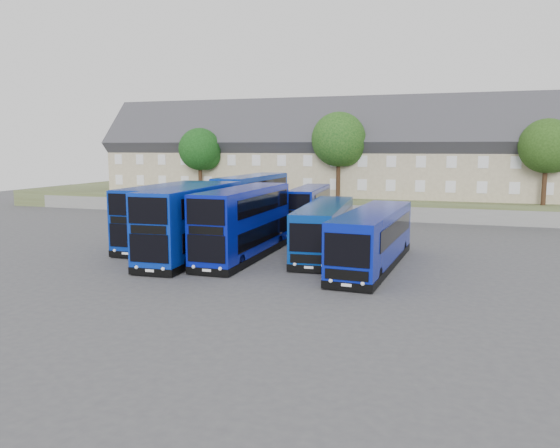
{
  "coord_description": "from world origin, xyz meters",
  "views": [
    {
      "loc": [
        13.95,
        -31.93,
        7.5
      ],
      "look_at": [
        2.49,
        3.69,
        2.2
      ],
      "focal_mm": 35.0,
      "sensor_mm": 36.0,
      "label": 1
    }
  ],
  "objects_px": {
    "dd_front_left": "(166,216)",
    "tree_west": "(201,151)",
    "tree_east": "(548,148)",
    "coach_east_a": "(325,230)",
    "dd_front_mid": "(192,223)",
    "tree_mid": "(340,141)"
  },
  "relations": [
    {
      "from": "dd_front_left",
      "to": "tree_west",
      "type": "xyz_separation_m",
      "value": [
        -6.76,
        20.2,
        4.8
      ]
    },
    {
      "from": "tree_east",
      "to": "coach_east_a",
      "type": "bearing_deg",
      "value": -130.13
    },
    {
      "from": "tree_west",
      "to": "dd_front_mid",
      "type": "bearing_deg",
      "value": -65.55
    },
    {
      "from": "tree_mid",
      "to": "tree_east",
      "type": "height_order",
      "value": "tree_mid"
    },
    {
      "from": "tree_east",
      "to": "dd_front_left",
      "type": "bearing_deg",
      "value": -145.37
    },
    {
      "from": "coach_east_a",
      "to": "tree_mid",
      "type": "xyz_separation_m",
      "value": [
        -3.18,
        20.46,
        6.34
      ]
    },
    {
      "from": "dd_front_left",
      "to": "tree_west",
      "type": "distance_m",
      "value": 21.83
    },
    {
      "from": "tree_west",
      "to": "tree_east",
      "type": "xyz_separation_m",
      "value": [
        36.0,
        0.0,
        0.34
      ]
    },
    {
      "from": "dd_front_left",
      "to": "dd_front_mid",
      "type": "distance_m",
      "value": 5.57
    },
    {
      "from": "dd_front_mid",
      "to": "coach_east_a",
      "type": "relative_size",
      "value": 0.94
    },
    {
      "from": "dd_front_left",
      "to": "tree_west",
      "type": "relative_size",
      "value": 1.51
    },
    {
      "from": "tree_west",
      "to": "tree_mid",
      "type": "height_order",
      "value": "tree_mid"
    },
    {
      "from": "tree_mid",
      "to": "coach_east_a",
      "type": "bearing_deg",
      "value": -81.17
    },
    {
      "from": "tree_west",
      "to": "tree_east",
      "type": "relative_size",
      "value": 0.94
    },
    {
      "from": "dd_front_mid",
      "to": "dd_front_left",
      "type": "bearing_deg",
      "value": 135.2
    },
    {
      "from": "coach_east_a",
      "to": "tree_mid",
      "type": "distance_m",
      "value": 21.65
    },
    {
      "from": "dd_front_mid",
      "to": "tree_mid",
      "type": "height_order",
      "value": "tree_mid"
    },
    {
      "from": "coach_east_a",
      "to": "tree_mid",
      "type": "relative_size",
      "value": 1.42
    },
    {
      "from": "dd_front_mid",
      "to": "tree_west",
      "type": "relative_size",
      "value": 1.6
    },
    {
      "from": "dd_front_mid",
      "to": "tree_east",
      "type": "xyz_separation_m",
      "value": [
        25.12,
        23.93,
        5.01
      ]
    },
    {
      "from": "coach_east_a",
      "to": "tree_west",
      "type": "height_order",
      "value": "tree_west"
    },
    {
      "from": "coach_east_a",
      "to": "dd_front_left",
      "type": "bearing_deg",
      "value": 176.3
    }
  ]
}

